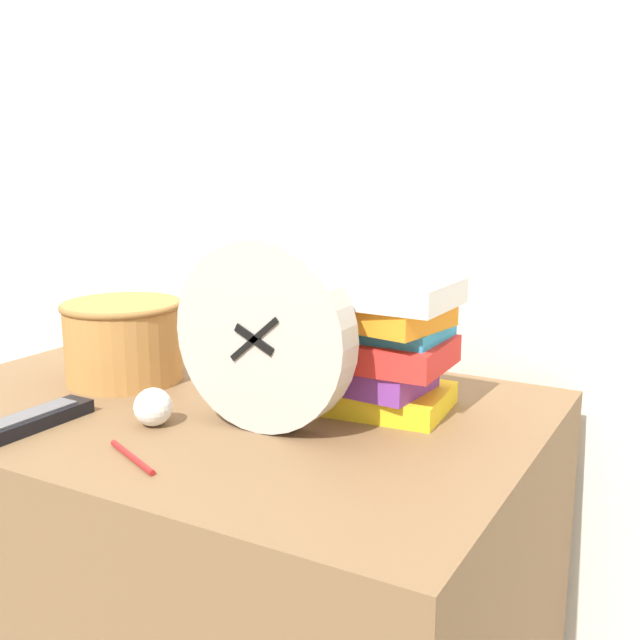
{
  "coord_description": "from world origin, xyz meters",
  "views": [
    {
      "loc": [
        0.71,
        -0.57,
        1.14
      ],
      "look_at": [
        0.18,
        0.36,
        0.91
      ],
      "focal_mm": 42.0,
      "sensor_mm": 36.0,
      "label": 1
    }
  ],
  "objects_px": {
    "desk_clock": "(263,336)",
    "tv_remote": "(30,421)",
    "pen": "(132,457)",
    "basket": "(123,338)",
    "crumpled_paper_ball": "(153,407)",
    "book_stack": "(373,342)"
  },
  "relations": [
    {
      "from": "pen",
      "to": "tv_remote",
      "type": "bearing_deg",
      "value": 175.94
    },
    {
      "from": "basket",
      "to": "crumpled_paper_ball",
      "type": "relative_size",
      "value": 3.7
    },
    {
      "from": "basket",
      "to": "crumpled_paper_ball",
      "type": "bearing_deg",
      "value": -37.24
    },
    {
      "from": "pen",
      "to": "basket",
      "type": "bearing_deg",
      "value": 134.8
    },
    {
      "from": "desk_clock",
      "to": "book_stack",
      "type": "xyz_separation_m",
      "value": [
        0.1,
        0.15,
        -0.03
      ]
    },
    {
      "from": "desk_clock",
      "to": "basket",
      "type": "relative_size",
      "value": 1.32
    },
    {
      "from": "desk_clock",
      "to": "crumpled_paper_ball",
      "type": "distance_m",
      "value": 0.2
    },
    {
      "from": "tv_remote",
      "to": "pen",
      "type": "xyz_separation_m",
      "value": [
        0.21,
        -0.02,
        -0.01
      ]
    },
    {
      "from": "book_stack",
      "to": "pen",
      "type": "bearing_deg",
      "value": -119.39
    },
    {
      "from": "desk_clock",
      "to": "basket",
      "type": "bearing_deg",
      "value": 166.38
    },
    {
      "from": "basket",
      "to": "pen",
      "type": "xyz_separation_m",
      "value": [
        0.26,
        -0.27,
        -0.07
      ]
    },
    {
      "from": "book_stack",
      "to": "pen",
      "type": "height_order",
      "value": "book_stack"
    },
    {
      "from": "desk_clock",
      "to": "pen",
      "type": "bearing_deg",
      "value": -115.83
    },
    {
      "from": "pen",
      "to": "crumpled_paper_ball",
      "type": "bearing_deg",
      "value": 119.09
    },
    {
      "from": "book_stack",
      "to": "basket",
      "type": "bearing_deg",
      "value": -171.42
    },
    {
      "from": "desk_clock",
      "to": "book_stack",
      "type": "relative_size",
      "value": 1.1
    },
    {
      "from": "desk_clock",
      "to": "pen",
      "type": "relative_size",
      "value": 2.32
    },
    {
      "from": "book_stack",
      "to": "basket",
      "type": "distance_m",
      "value": 0.46
    },
    {
      "from": "desk_clock",
      "to": "book_stack",
      "type": "height_order",
      "value": "desk_clock"
    },
    {
      "from": "tv_remote",
      "to": "desk_clock",
      "type": "bearing_deg",
      "value": 28.98
    },
    {
      "from": "desk_clock",
      "to": "tv_remote",
      "type": "bearing_deg",
      "value": -151.02
    },
    {
      "from": "tv_remote",
      "to": "book_stack",
      "type": "bearing_deg",
      "value": 38.59
    }
  ]
}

